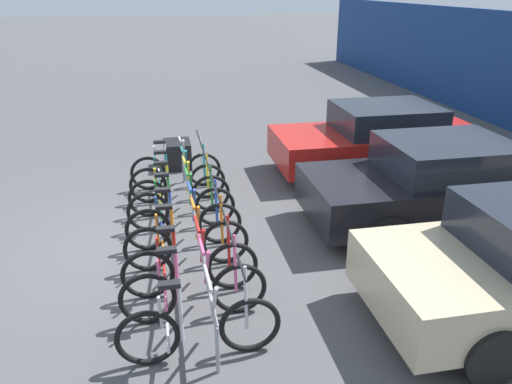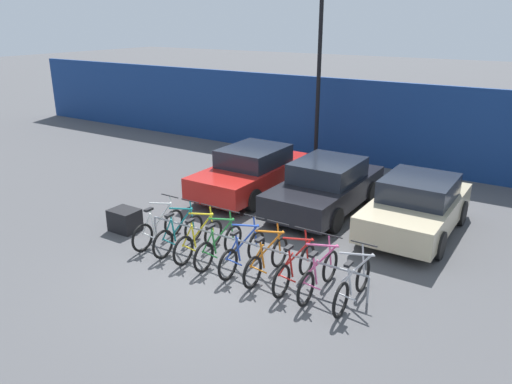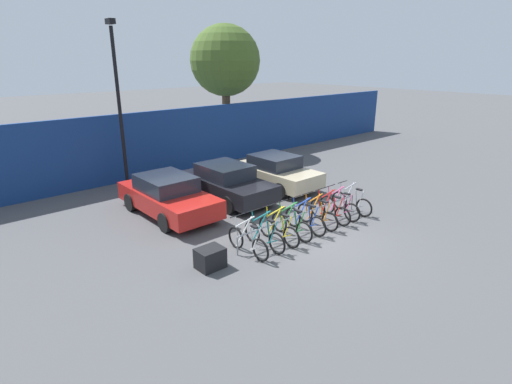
# 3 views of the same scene
# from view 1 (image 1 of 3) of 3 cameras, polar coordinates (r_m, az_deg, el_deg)

# --- Properties ---
(ground_plane) EXTENTS (120.00, 120.00, 0.00)m
(ground_plane) POSITION_cam_1_polar(r_m,az_deg,el_deg) (7.79, -12.05, -5.58)
(ground_plane) COLOR #4C4C4F
(bike_rack) EXTENTS (5.37, 0.04, 0.57)m
(bike_rack) POSITION_cam_1_polar(r_m,az_deg,el_deg) (7.32, -7.08, -2.73)
(bike_rack) COLOR gray
(bike_rack) RESTS_ON ground
(bicycle_white) EXTENTS (0.68, 1.71, 1.05)m
(bicycle_white) POSITION_cam_1_polar(r_m,az_deg,el_deg) (9.59, -9.12, 2.61)
(bicycle_white) COLOR black
(bicycle_white) RESTS_ON ground
(bicycle_teal) EXTENTS (0.68, 1.71, 1.05)m
(bicycle_teal) POSITION_cam_1_polar(r_m,az_deg,el_deg) (9.01, -8.92, 1.28)
(bicycle_teal) COLOR black
(bicycle_teal) RESTS_ON ground
(bicycle_yellow) EXTENTS (0.68, 1.71, 1.05)m
(bicycle_yellow) POSITION_cam_1_polar(r_m,az_deg,el_deg) (8.47, -8.72, -0.13)
(bicycle_yellow) COLOR black
(bicycle_yellow) RESTS_ON ground
(bicycle_green) EXTENTS (0.68, 1.71, 1.05)m
(bicycle_green) POSITION_cam_1_polar(r_m,az_deg,el_deg) (7.96, -8.49, -1.64)
(bicycle_green) COLOR black
(bicycle_green) RESTS_ON ground
(bicycle_blue) EXTENTS (0.68, 1.71, 1.05)m
(bicycle_blue) POSITION_cam_1_polar(r_m,az_deg,el_deg) (7.40, -8.21, -3.58)
(bicycle_blue) COLOR black
(bicycle_blue) RESTS_ON ground
(bicycle_orange) EXTENTS (0.68, 1.71, 1.05)m
(bicycle_orange) POSITION_cam_1_polar(r_m,az_deg,el_deg) (6.87, -7.89, -5.72)
(bicycle_orange) COLOR black
(bicycle_orange) RESTS_ON ground
(bicycle_red) EXTENTS (0.68, 1.71, 1.05)m
(bicycle_red) POSITION_cam_1_polar(r_m,az_deg,el_deg) (6.31, -7.48, -8.49)
(bicycle_red) COLOR black
(bicycle_red) RESTS_ON ground
(bicycle_pink) EXTENTS (0.68, 1.71, 1.05)m
(bicycle_pink) POSITION_cam_1_polar(r_m,az_deg,el_deg) (5.87, -7.09, -11.06)
(bicycle_pink) COLOR black
(bicycle_pink) RESTS_ON ground
(bicycle_silver) EXTENTS (0.68, 1.71, 1.05)m
(bicycle_silver) POSITION_cam_1_polar(r_m,az_deg,el_deg) (5.31, -6.45, -15.16)
(bicycle_silver) COLOR black
(bicycle_silver) RESTS_ON ground
(car_red) EXTENTS (1.91, 4.28, 1.40)m
(car_red) POSITION_cam_1_polar(r_m,az_deg,el_deg) (10.55, 14.01, 5.86)
(car_red) COLOR red
(car_red) RESTS_ON ground
(car_black) EXTENTS (1.91, 4.18, 1.40)m
(car_black) POSITION_cam_1_polar(r_m,az_deg,el_deg) (8.45, 20.13, 0.93)
(car_black) COLOR black
(car_black) RESTS_ON ground
(cargo_crate) EXTENTS (0.70, 0.56, 0.55)m
(cargo_crate) POSITION_cam_1_polar(r_m,az_deg,el_deg) (10.78, -8.97, 4.30)
(cargo_crate) COLOR black
(cargo_crate) RESTS_ON ground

